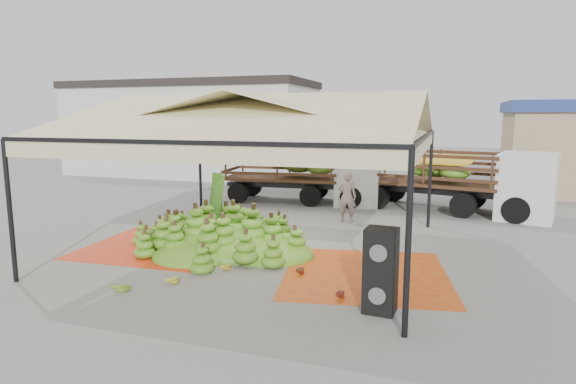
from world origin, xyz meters
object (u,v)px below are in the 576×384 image
(banana_heap, at_px, (225,228))
(vendor, at_px, (347,197))
(truck_left, at_px, (309,170))
(truck_right, at_px, (463,175))
(speaker_stack, at_px, (381,271))

(banana_heap, height_order, vendor, vendor)
(banana_heap, xyz_separation_m, truck_left, (0.12, 7.37, 0.73))
(truck_left, relative_size, truck_right, 0.93)
(speaker_stack, distance_m, truck_left, 11.11)
(banana_heap, distance_m, vendor, 4.82)
(banana_heap, distance_m, truck_left, 7.41)
(vendor, height_order, truck_left, truck_left)
(banana_heap, bearing_deg, speaker_stack, -32.87)
(speaker_stack, xyz_separation_m, vendor, (-2.06, 7.05, 0.08))
(banana_heap, height_order, truck_right, truck_right)
(truck_left, xyz_separation_m, truck_right, (5.82, -0.25, 0.07))
(banana_heap, xyz_separation_m, truck_right, (5.94, 7.13, 0.80))
(speaker_stack, bearing_deg, vendor, 110.54)
(banana_heap, relative_size, truck_left, 0.84)
(speaker_stack, xyz_separation_m, truck_right, (1.53, 9.98, 0.61))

